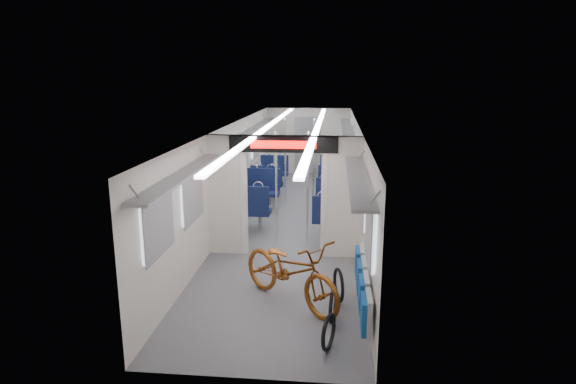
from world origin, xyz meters
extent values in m
plane|color=#515456|center=(0.00, 0.00, 0.00)|extent=(12.00, 12.00, 0.00)
cube|color=beige|center=(-1.45, 0.00, 1.15)|extent=(0.02, 12.00, 2.30)
cube|color=beige|center=(1.45, 0.00, 1.15)|extent=(0.02, 12.00, 2.30)
cube|color=beige|center=(0.00, 6.00, 1.15)|extent=(2.90, 0.02, 2.30)
cube|color=beige|center=(0.00, -6.00, 1.15)|extent=(2.90, 0.02, 2.30)
cube|color=silver|center=(0.00, 0.00, 2.30)|extent=(2.90, 12.00, 0.02)
cube|color=white|center=(-0.55, 0.00, 2.27)|extent=(0.12, 11.40, 0.04)
cube|color=white|center=(0.55, 0.00, 2.27)|extent=(0.12, 11.40, 0.04)
cube|color=beige|center=(-1.12, -2.00, 1.00)|extent=(0.65, 0.18, 2.00)
cube|color=beige|center=(1.12, -2.00, 1.00)|extent=(0.65, 0.18, 2.00)
cube|color=beige|center=(0.00, -2.00, 2.15)|extent=(2.90, 0.18, 0.30)
cylinder|color=beige|center=(-0.80, -2.00, 1.00)|extent=(0.20, 0.20, 2.00)
cylinder|color=beige|center=(0.80, -2.00, 1.00)|extent=(0.20, 0.20, 2.00)
cube|color=black|center=(0.00, -2.11, 2.15)|extent=(2.00, 0.03, 0.30)
cube|color=#FF0C07|center=(0.00, -2.13, 2.15)|extent=(1.20, 0.02, 0.14)
cube|color=silver|center=(-1.42, -4.80, 1.40)|extent=(0.04, 1.00, 0.75)
cube|color=silver|center=(1.42, -4.80, 1.40)|extent=(0.04, 1.00, 0.75)
cube|color=silver|center=(-1.42, -3.20, 1.40)|extent=(0.04, 1.00, 0.75)
cube|color=silver|center=(1.42, -3.20, 1.40)|extent=(0.04, 1.00, 0.75)
cube|color=silver|center=(-1.42, -0.50, 1.40)|extent=(0.04, 1.00, 0.75)
cube|color=silver|center=(1.42, -0.50, 1.40)|extent=(0.04, 1.00, 0.75)
cube|color=silver|center=(-1.42, 1.40, 1.40)|extent=(0.04, 1.00, 0.75)
cube|color=silver|center=(1.42, 1.40, 1.40)|extent=(0.04, 1.00, 0.75)
cube|color=silver|center=(-1.42, 3.30, 1.40)|extent=(0.04, 1.00, 0.75)
cube|color=silver|center=(1.42, 3.30, 1.40)|extent=(0.04, 1.00, 0.75)
cube|color=silver|center=(-1.42, 5.10, 1.40)|extent=(0.04, 1.00, 0.75)
cube|color=silver|center=(1.42, 5.10, 1.40)|extent=(0.04, 1.00, 0.75)
cube|color=gray|center=(-1.27, -4.00, 1.95)|extent=(0.30, 3.60, 0.04)
cube|color=gray|center=(1.27, -4.00, 1.95)|extent=(0.30, 3.60, 0.04)
cube|color=gray|center=(-1.27, 2.00, 1.95)|extent=(0.30, 7.60, 0.04)
cube|color=gray|center=(1.27, 2.00, 1.95)|extent=(0.30, 7.60, 0.04)
cube|color=gray|center=(0.00, 5.94, 1.00)|extent=(0.90, 0.05, 2.00)
imported|color=brown|center=(0.32, -4.08, 0.53)|extent=(1.97, 1.89, 1.07)
cube|color=gray|center=(1.38, -5.44, 0.58)|extent=(0.06, 0.44, 0.50)
cube|color=navy|center=(1.32, -5.44, 0.58)|extent=(0.06, 0.40, 0.42)
cube|color=gray|center=(1.38, -4.89, 0.58)|extent=(0.06, 0.44, 0.50)
cube|color=navy|center=(1.32, -4.89, 0.58)|extent=(0.06, 0.40, 0.42)
cube|color=gray|center=(1.38, -4.34, 0.58)|extent=(0.06, 0.44, 0.50)
cube|color=navy|center=(1.32, -4.34, 0.58)|extent=(0.06, 0.40, 0.42)
cube|color=gray|center=(1.38, -3.79, 0.58)|extent=(0.06, 0.44, 0.50)
cube|color=navy|center=(1.32, -3.79, 0.58)|extent=(0.06, 0.40, 0.42)
torus|color=black|center=(0.91, -5.31, 0.22)|extent=(0.19, 0.48, 0.48)
torus|color=black|center=(0.96, -4.61, 0.24)|extent=(0.13, 0.54, 0.54)
torus|color=black|center=(1.04, -3.95, 0.24)|extent=(0.18, 0.53, 0.53)
cube|color=#0C1536|center=(-0.70, -0.53, 0.40)|extent=(0.47, 0.44, 0.10)
cylinder|color=gray|center=(-0.70, -0.53, 0.17)|extent=(0.10, 0.10, 0.35)
cube|color=#0C1536|center=(-0.70, -0.70, 0.74)|extent=(0.47, 0.08, 0.58)
torus|color=silver|center=(-0.70, -0.70, 1.03)|extent=(0.24, 0.03, 0.24)
cube|color=#0C1536|center=(-0.70, 1.26, 0.40)|extent=(0.47, 0.44, 0.10)
cylinder|color=gray|center=(-0.70, 1.26, 0.17)|extent=(0.10, 0.10, 0.35)
cube|color=#0C1536|center=(-0.70, 1.44, 0.74)|extent=(0.47, 0.08, 0.58)
torus|color=silver|center=(-0.70, 1.44, 1.03)|extent=(0.24, 0.03, 0.24)
cube|color=#0C1536|center=(-1.17, -0.53, 0.40)|extent=(0.47, 0.44, 0.10)
cylinder|color=gray|center=(-1.17, -0.53, 0.17)|extent=(0.10, 0.10, 0.35)
cube|color=#0C1536|center=(-1.17, -0.70, 0.74)|extent=(0.47, 0.08, 0.58)
torus|color=silver|center=(-1.17, -0.70, 1.03)|extent=(0.24, 0.03, 0.24)
cube|color=#0C1536|center=(-1.17, 1.26, 0.40)|extent=(0.47, 0.44, 0.10)
cylinder|color=gray|center=(-1.17, 1.26, 0.17)|extent=(0.10, 0.10, 0.35)
cube|color=#0C1536|center=(-1.17, 1.44, 0.74)|extent=(0.47, 0.08, 0.58)
torus|color=silver|center=(-1.17, 1.44, 1.03)|extent=(0.24, 0.03, 0.24)
cube|color=#0C1536|center=(0.70, -0.96, 0.40)|extent=(0.41, 0.38, 0.10)
cylinder|color=gray|center=(0.70, -0.96, 0.17)|extent=(0.10, 0.10, 0.35)
cube|color=#0C1536|center=(0.70, -1.12, 0.70)|extent=(0.41, 0.07, 0.50)
torus|color=silver|center=(0.70, -1.12, 0.95)|extent=(0.21, 0.03, 0.21)
cube|color=#0C1536|center=(0.70, 0.58, 0.40)|extent=(0.41, 0.38, 0.10)
cylinder|color=gray|center=(0.70, 0.58, 0.17)|extent=(0.10, 0.10, 0.35)
cube|color=#0C1536|center=(0.70, 0.73, 0.70)|extent=(0.41, 0.07, 0.50)
torus|color=silver|center=(0.70, 0.73, 0.95)|extent=(0.21, 0.03, 0.21)
cube|color=#0C1536|center=(1.17, -0.96, 0.40)|extent=(0.41, 0.38, 0.10)
cylinder|color=gray|center=(1.17, -0.96, 0.17)|extent=(0.10, 0.10, 0.35)
cube|color=#0C1536|center=(1.17, -1.12, 0.70)|extent=(0.41, 0.07, 0.50)
torus|color=silver|center=(1.17, -1.12, 0.95)|extent=(0.21, 0.03, 0.21)
cube|color=#0C1536|center=(1.17, 0.58, 0.40)|extent=(0.41, 0.38, 0.10)
cylinder|color=gray|center=(1.17, 0.58, 0.17)|extent=(0.10, 0.10, 0.35)
cube|color=#0C1536|center=(1.17, 0.73, 0.70)|extent=(0.41, 0.07, 0.50)
torus|color=silver|center=(1.17, 0.73, 0.95)|extent=(0.21, 0.03, 0.21)
cube|color=#0C1536|center=(-0.70, 2.35, 0.40)|extent=(0.41, 0.38, 0.10)
cylinder|color=gray|center=(-0.70, 2.35, 0.17)|extent=(0.10, 0.10, 0.35)
cube|color=#0C1536|center=(-0.70, 2.20, 0.70)|extent=(0.41, 0.07, 0.50)
torus|color=silver|center=(-0.70, 2.20, 0.95)|extent=(0.21, 0.03, 0.21)
cube|color=#0C1536|center=(-0.70, 3.90, 0.40)|extent=(0.41, 0.38, 0.10)
cylinder|color=gray|center=(-0.70, 3.90, 0.17)|extent=(0.10, 0.10, 0.35)
cube|color=#0C1536|center=(-0.70, 4.06, 0.70)|extent=(0.41, 0.07, 0.50)
torus|color=silver|center=(-0.70, 4.06, 0.95)|extent=(0.21, 0.03, 0.21)
cube|color=#0C1536|center=(-1.17, 2.35, 0.40)|extent=(0.41, 0.38, 0.10)
cylinder|color=gray|center=(-1.17, 2.35, 0.17)|extent=(0.10, 0.10, 0.35)
cube|color=#0C1536|center=(-1.17, 2.20, 0.70)|extent=(0.41, 0.07, 0.50)
torus|color=silver|center=(-1.17, 2.20, 0.95)|extent=(0.21, 0.03, 0.21)
cube|color=#0C1536|center=(-1.17, 3.90, 0.40)|extent=(0.41, 0.38, 0.10)
cylinder|color=gray|center=(-1.17, 3.90, 0.17)|extent=(0.10, 0.10, 0.35)
cube|color=#0C1536|center=(-1.17, 4.06, 0.70)|extent=(0.41, 0.07, 0.50)
torus|color=silver|center=(-1.17, 4.06, 0.95)|extent=(0.21, 0.03, 0.21)
cube|color=#0C1536|center=(0.70, 2.59, 0.40)|extent=(0.41, 0.38, 0.10)
cylinder|color=gray|center=(0.70, 2.59, 0.17)|extent=(0.10, 0.10, 0.35)
cube|color=#0C1536|center=(0.70, 2.43, 0.70)|extent=(0.41, 0.07, 0.50)
torus|color=silver|center=(0.70, 2.43, 0.95)|extent=(0.21, 0.03, 0.21)
cube|color=#0C1536|center=(0.70, 4.13, 0.40)|extent=(0.41, 0.38, 0.10)
cylinder|color=gray|center=(0.70, 4.13, 0.17)|extent=(0.10, 0.10, 0.35)
cube|color=#0C1536|center=(0.70, 4.28, 0.70)|extent=(0.41, 0.07, 0.50)
torus|color=silver|center=(0.70, 4.28, 0.95)|extent=(0.21, 0.03, 0.21)
cube|color=#0C1536|center=(1.17, 2.59, 0.40)|extent=(0.41, 0.38, 0.10)
cylinder|color=gray|center=(1.17, 2.59, 0.17)|extent=(0.10, 0.10, 0.35)
cube|color=#0C1536|center=(1.17, 2.43, 0.70)|extent=(0.41, 0.07, 0.50)
torus|color=silver|center=(1.17, 2.43, 0.95)|extent=(0.21, 0.03, 0.21)
cube|color=#0C1536|center=(1.17, 4.13, 0.40)|extent=(0.41, 0.38, 0.10)
cylinder|color=gray|center=(1.17, 4.13, 0.17)|extent=(0.10, 0.10, 0.35)
cube|color=#0C1536|center=(1.17, 4.28, 0.70)|extent=(0.41, 0.07, 0.50)
torus|color=silver|center=(1.17, 4.28, 0.95)|extent=(0.21, 0.03, 0.21)
cylinder|color=silver|center=(-0.22, -1.37, 1.15)|extent=(0.04, 0.04, 2.30)
cylinder|color=silver|center=(0.40, -1.27, 1.15)|extent=(0.04, 0.04, 2.30)
cylinder|color=silver|center=(-0.35, 1.70, 1.15)|extent=(0.05, 0.05, 2.30)
cylinder|color=silver|center=(0.39, 1.74, 1.15)|extent=(0.04, 0.04, 2.30)
camera|label=1|loc=(0.92, -10.77, 3.35)|focal=30.00mm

